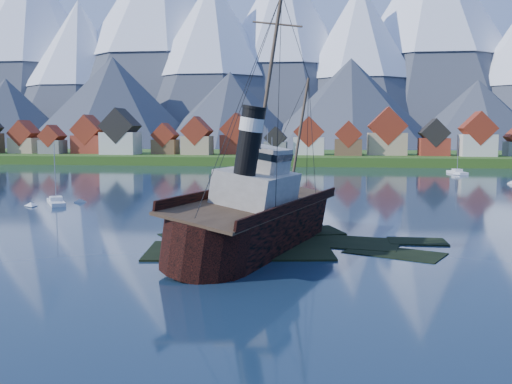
# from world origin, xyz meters

# --- Properties ---
(ground) EXTENTS (1400.00, 1400.00, 0.00)m
(ground) POSITION_xyz_m (0.00, 0.00, 0.00)
(ground) COLOR #15273D
(ground) RESTS_ON ground
(shoal) EXTENTS (31.71, 21.24, 1.14)m
(shoal) POSITION_xyz_m (1.78, 2.15, -0.35)
(shoal) COLOR black
(shoal) RESTS_ON ground
(shore_bank) EXTENTS (600.00, 80.00, 3.20)m
(shore_bank) POSITION_xyz_m (0.00, 170.00, 0.00)
(shore_bank) COLOR #244814
(shore_bank) RESTS_ON ground
(seawall) EXTENTS (600.00, 2.50, 2.00)m
(seawall) POSITION_xyz_m (0.00, 132.00, 0.00)
(seawall) COLOR #3F3D38
(seawall) RESTS_ON ground
(town) EXTENTS (250.96, 16.69, 17.30)m
(town) POSITION_xyz_m (-33.12, 152.18, 8.99)
(town) COLOR maroon
(town) RESTS_ON ground
(mountains) EXTENTS (965.00, 340.00, 205.00)m
(mountains) POSITION_xyz_m (-0.79, 481.26, 89.34)
(mountains) COLOR #2D333D
(mountains) RESTS_ON ground
(tugboat_wreck) EXTENTS (7.50, 32.30, 25.60)m
(tugboat_wreck) POSITION_xyz_m (-1.75, 1.21, 3.21)
(tugboat_wreck) COLOR black
(tugboat_wreck) RESTS_ON ground
(sailboat_a) EXTENTS (6.29, 8.23, 10.27)m
(sailboat_a) POSITION_xyz_m (-37.91, 29.66, 0.23)
(sailboat_a) COLOR silver
(sailboat_a) RESTS_ON ground
(sailboat_c) EXTENTS (5.34, 8.55, 10.85)m
(sailboat_c) POSITION_xyz_m (-6.77, 66.22, 0.24)
(sailboat_c) COLOR silver
(sailboat_c) RESTS_ON ground
(sailboat_e) EXTENTS (4.02, 9.84, 11.10)m
(sailboat_e) POSITION_xyz_m (40.39, 105.58, 0.24)
(sailboat_e) COLOR silver
(sailboat_e) RESTS_ON ground
(sailboat_f) EXTENTS (4.64, 10.97, 13.13)m
(sailboat_f) POSITION_xyz_m (-13.57, 119.25, 0.29)
(sailboat_f) COLOR silver
(sailboat_f) RESTS_ON ground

